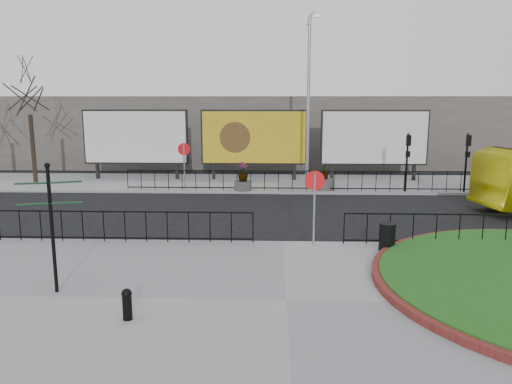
{
  "coord_description": "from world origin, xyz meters",
  "views": [
    {
      "loc": [
        -0.32,
        -16.27,
        4.88
      ],
      "look_at": [
        -0.99,
        2.15,
        1.4
      ],
      "focal_mm": 35.0,
      "sensor_mm": 36.0,
      "label": 1
    }
  ],
  "objects_px": {
    "planter_a": "(243,179)",
    "planter_c": "(324,181)",
    "billboard_mid": "(254,138)",
    "bollard": "(127,303)",
    "litter_bin": "(387,237)",
    "lamp_post": "(308,99)",
    "fingerpost_sign": "(51,215)"
  },
  "relations": [
    {
      "from": "lamp_post",
      "to": "fingerpost_sign",
      "type": "relative_size",
      "value": 2.84
    },
    {
      "from": "planter_c",
      "to": "litter_bin",
      "type": "bearing_deg",
      "value": -85.05
    },
    {
      "from": "litter_bin",
      "to": "billboard_mid",
      "type": "bearing_deg",
      "value": 108.91
    },
    {
      "from": "lamp_post",
      "to": "bollard",
      "type": "height_order",
      "value": "lamp_post"
    },
    {
      "from": "litter_bin",
      "to": "lamp_post",
      "type": "bearing_deg",
      "value": 98.39
    },
    {
      "from": "fingerpost_sign",
      "to": "bollard",
      "type": "relative_size",
      "value": 4.6
    },
    {
      "from": "bollard",
      "to": "planter_a",
      "type": "distance_m",
      "value": 15.67
    },
    {
      "from": "bollard",
      "to": "planter_a",
      "type": "relative_size",
      "value": 0.48
    },
    {
      "from": "fingerpost_sign",
      "to": "bollard",
      "type": "xyz_separation_m",
      "value": [
        2.23,
        -1.51,
        -1.58
      ]
    },
    {
      "from": "bollard",
      "to": "planter_a",
      "type": "bearing_deg",
      "value": 84.29
    },
    {
      "from": "billboard_mid",
      "to": "bollard",
      "type": "bearing_deg",
      "value": -95.94
    },
    {
      "from": "lamp_post",
      "to": "fingerpost_sign",
      "type": "xyz_separation_m",
      "value": [
        -7.23,
        -15.68,
        -2.74
      ]
    },
    {
      "from": "lamp_post",
      "to": "bollard",
      "type": "distance_m",
      "value": 18.41
    },
    {
      "from": "billboard_mid",
      "to": "fingerpost_sign",
      "type": "bearing_deg",
      "value": -103.46
    },
    {
      "from": "bollard",
      "to": "litter_bin",
      "type": "height_order",
      "value": "litter_bin"
    },
    {
      "from": "billboard_mid",
      "to": "bollard",
      "type": "relative_size",
      "value": 8.77
    },
    {
      "from": "litter_bin",
      "to": "planter_a",
      "type": "bearing_deg",
      "value": 116.69
    },
    {
      "from": "bollard",
      "to": "planter_a",
      "type": "height_order",
      "value": "planter_a"
    },
    {
      "from": "lamp_post",
      "to": "litter_bin",
      "type": "height_order",
      "value": "lamp_post"
    },
    {
      "from": "bollard",
      "to": "lamp_post",
      "type": "bearing_deg",
      "value": 73.78
    },
    {
      "from": "bollard",
      "to": "planter_c",
      "type": "bearing_deg",
      "value": 69.92
    },
    {
      "from": "lamp_post",
      "to": "planter_c",
      "type": "distance_m",
      "value": 4.51
    },
    {
      "from": "planter_a",
      "to": "fingerpost_sign",
      "type": "bearing_deg",
      "value": -105.07
    },
    {
      "from": "billboard_mid",
      "to": "litter_bin",
      "type": "height_order",
      "value": "billboard_mid"
    },
    {
      "from": "billboard_mid",
      "to": "litter_bin",
      "type": "distance_m",
      "value": 14.85
    },
    {
      "from": "fingerpost_sign",
      "to": "planter_c",
      "type": "xyz_separation_m",
      "value": [
        8.06,
        14.45,
        -1.52
      ]
    },
    {
      "from": "planter_a",
      "to": "billboard_mid",
      "type": "bearing_deg",
      "value": 83.09
    },
    {
      "from": "planter_a",
      "to": "planter_c",
      "type": "distance_m",
      "value": 4.29
    },
    {
      "from": "lamp_post",
      "to": "planter_a",
      "type": "distance_m",
      "value": 5.61
    },
    {
      "from": "fingerpost_sign",
      "to": "planter_a",
      "type": "distance_m",
      "value": 14.65
    },
    {
      "from": "billboard_mid",
      "to": "fingerpost_sign",
      "type": "distance_m",
      "value": 18.16
    },
    {
      "from": "billboard_mid",
      "to": "planter_c",
      "type": "height_order",
      "value": "billboard_mid"
    }
  ]
}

